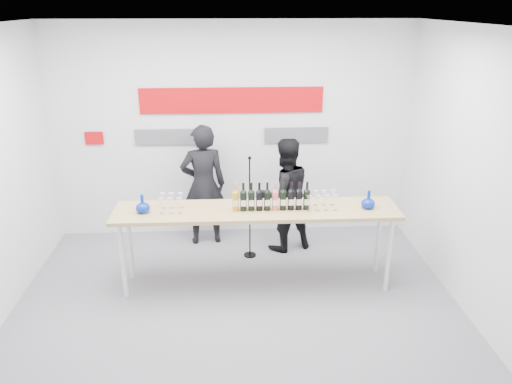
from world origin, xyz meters
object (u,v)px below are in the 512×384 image
presenter_left (203,185)px  presenter_right (284,195)px  mic_stand (250,227)px  tasting_table (257,215)px

presenter_left → presenter_right: bearing=158.8°
presenter_left → mic_stand: size_ratio=1.21×
presenter_left → mic_stand: 0.88m
tasting_table → mic_stand: bearing=94.2°
tasting_table → presenter_right: bearing=65.6°
presenter_left → mic_stand: (0.61, -0.48, -0.42)m
tasting_table → mic_stand: 0.86m
presenter_left → tasting_table: bearing=111.0°
tasting_table → mic_stand: size_ratio=2.33×
presenter_right → mic_stand: (-0.48, -0.22, -0.35)m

